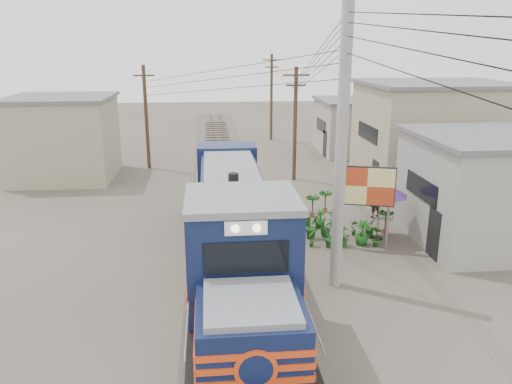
{
  "coord_description": "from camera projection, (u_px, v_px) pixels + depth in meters",
  "views": [
    {
      "loc": [
        -0.86,
        -16.33,
        8.22
      ],
      "look_at": [
        1.11,
        4.0,
        2.2
      ],
      "focal_mm": 35.0,
      "sensor_mm": 36.0,
      "label": 1
    }
  ],
  "objects": [
    {
      "name": "shophouse_mid",
      "position": [
        433.0,
        134.0,
        29.72
      ],
      "size": [
        8.4,
        7.35,
        6.2
      ],
      "color": "gray",
      "rests_on": "ground"
    },
    {
      "name": "power_lines",
      "position": [
        221.0,
        59.0,
        23.95
      ],
      "size": [
        9.65,
        19.0,
        3.3
      ],
      "color": "black",
      "rests_on": "ground"
    },
    {
      "name": "locomotive",
      "position": [
        235.0,
        232.0,
        17.84
      ],
      "size": [
        3.11,
        16.93,
        4.19
      ],
      "color": "black",
      "rests_on": "ground"
    },
    {
      "name": "shophouse_front",
      "position": [
        501.0,
        188.0,
        21.25
      ],
      "size": [
        7.35,
        6.3,
        4.7
      ],
      "color": "gray",
      "rests_on": "ground"
    },
    {
      "name": "ground",
      "position": [
        236.0,
        282.0,
        17.99
      ],
      "size": [
        120.0,
        120.0,
        0.0
      ],
      "primitive_type": "plane",
      "color": "#473F35",
      "rests_on": "ground"
    },
    {
      "name": "plant_nursery",
      "position": [
        331.0,
        227.0,
        22.18
      ],
      "size": [
        3.58,
        3.36,
        1.12
      ],
      "color": "#1B5418",
      "rests_on": "ground"
    },
    {
      "name": "wooden_pole_left",
      "position": [
        146.0,
        115.0,
        33.68
      ],
      "size": [
        1.6,
        0.24,
        7.0
      ],
      "color": "#4C3826",
      "rests_on": "ground"
    },
    {
      "name": "wooden_pole_far",
      "position": [
        271.0,
        96.0,
        44.06
      ],
      "size": [
        1.6,
        0.24,
        7.5
      ],
      "color": "#4C3826",
      "rests_on": "ground"
    },
    {
      "name": "wooden_pole_mid",
      "position": [
        295.0,
        122.0,
        30.73
      ],
      "size": [
        1.6,
        0.24,
        7.0
      ],
      "color": "#4C3826",
      "rests_on": "ground"
    },
    {
      "name": "shophouse_back",
      "position": [
        358.0,
        126.0,
        39.42
      ],
      "size": [
        6.3,
        6.3,
        4.2
      ],
      "color": "gray",
      "rests_on": "ground"
    },
    {
      "name": "ballast",
      "position": [
        226.0,
        199.0,
        27.52
      ],
      "size": [
        3.6,
        70.0,
        0.16
      ],
      "primitive_type": "cube",
      "color": "#595651",
      "rests_on": "ground"
    },
    {
      "name": "vendor",
      "position": [
        376.0,
        199.0,
        24.56
      ],
      "size": [
        0.82,
        0.72,
        1.88
      ],
      "primitive_type": "imported",
      "rotation": [
        0.0,
        0.0,
        3.64
      ],
      "color": "black",
      "rests_on": "ground"
    },
    {
      "name": "track",
      "position": [
        226.0,
        196.0,
        27.47
      ],
      "size": [
        1.15,
        70.0,
        0.12
      ],
      "color": "#51331E",
      "rests_on": "ground"
    },
    {
      "name": "billboard",
      "position": [
        367.0,
        188.0,
        20.37
      ],
      "size": [
        2.22,
        0.77,
        3.53
      ],
      "rotation": [
        0.0,
        0.0,
        -0.29
      ],
      "color": "#99999E",
      "rests_on": "ground"
    },
    {
      "name": "utility_pole_main",
      "position": [
        341.0,
        147.0,
        16.42
      ],
      "size": [
        0.4,
        0.4,
        10.0
      ],
      "color": "#9E9B93",
      "rests_on": "ground"
    },
    {
      "name": "shophouse_left",
      "position": [
        64.0,
        137.0,
        31.61
      ],
      "size": [
        6.3,
        6.3,
        5.2
      ],
      "color": "gray",
      "rests_on": "ground"
    },
    {
      "name": "market_umbrella",
      "position": [
        381.0,
        189.0,
        21.4
      ],
      "size": [
        2.55,
        2.55,
        2.62
      ],
      "rotation": [
        0.0,
        0.0,
        -0.08
      ],
      "color": "black",
      "rests_on": "ground"
    }
  ]
}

